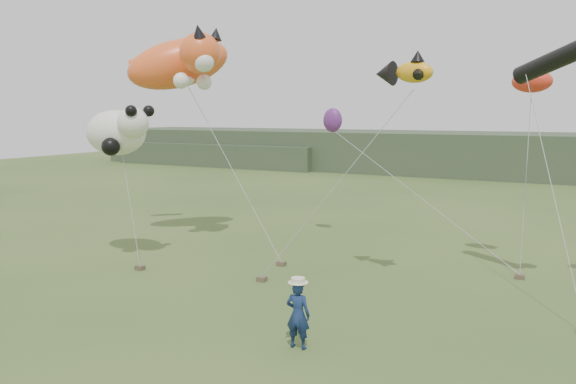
% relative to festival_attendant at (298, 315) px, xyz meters
% --- Properties ---
extents(ground, '(120.00, 120.00, 0.00)m').
position_rel_festival_attendant_xyz_m(ground, '(-0.55, 0.17, -0.87)').
color(ground, '#385123').
rests_on(ground, ground).
extents(headland, '(90.00, 13.00, 4.00)m').
position_rel_festival_attendant_xyz_m(headland, '(-3.66, 44.86, 1.05)').
color(headland, '#2D3D28').
rests_on(headland, ground).
extents(festival_attendant, '(0.66, 0.45, 1.74)m').
position_rel_festival_attendant_xyz_m(festival_attendant, '(0.00, 0.00, 0.00)').
color(festival_attendant, navy).
rests_on(festival_attendant, ground).
extents(sandbag_anchors, '(15.25, 5.64, 0.17)m').
position_rel_festival_attendant_xyz_m(sandbag_anchors, '(-1.08, 5.62, -0.79)').
color(sandbag_anchors, brown).
rests_on(sandbag_anchors, ground).
extents(cat_kite, '(6.20, 4.98, 3.21)m').
position_rel_festival_attendant_xyz_m(cat_kite, '(-9.95, 8.37, 7.26)').
color(cat_kite, '#F55B24').
rests_on(cat_kite, ground).
extents(fish_kite, '(2.11, 1.40, 1.06)m').
position_rel_festival_attendant_xyz_m(fish_kite, '(0.85, 5.76, 6.31)').
color(fish_kite, orange).
rests_on(fish_kite, ground).
extents(panda_kite, '(3.14, 2.03, 1.95)m').
position_rel_festival_attendant_xyz_m(panda_kite, '(-10.07, 4.38, 4.30)').
color(panda_kite, white).
rests_on(panda_kite, ground).
extents(misc_kites, '(9.68, 2.32, 2.43)m').
position_rel_festival_attendant_xyz_m(misc_kites, '(0.92, 11.03, 5.58)').
color(misc_kites, red).
rests_on(misc_kites, ground).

